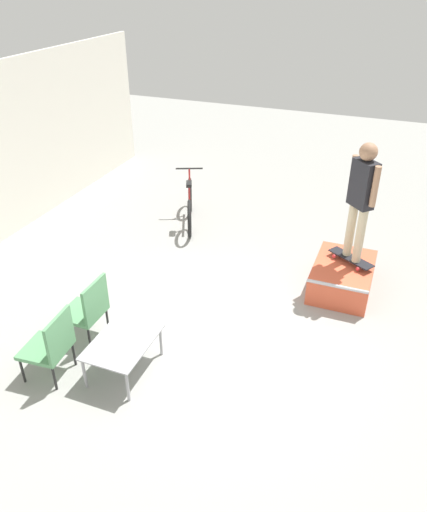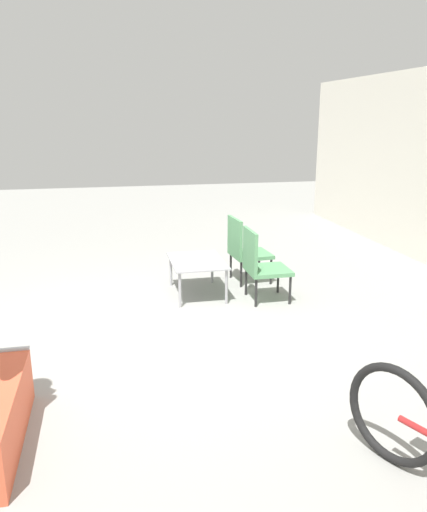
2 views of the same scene
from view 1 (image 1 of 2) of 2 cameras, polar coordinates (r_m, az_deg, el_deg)
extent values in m
plane|color=gray|center=(6.86, 0.78, -9.31)|extent=(24.00, 24.00, 0.00)
cube|color=#DB5638|center=(7.94, 14.50, -2.30)|extent=(1.25, 0.87, 0.43)
cylinder|color=#B7B7BC|center=(7.29, 13.97, -3.39)|extent=(0.05, 0.87, 0.05)
cube|color=black|center=(7.85, 15.44, -0.22)|extent=(0.56, 0.73, 0.02)
cylinder|color=red|center=(7.90, 13.61, -0.02)|extent=(0.05, 0.06, 0.05)
cylinder|color=red|center=(8.06, 14.69, 0.48)|extent=(0.05, 0.06, 0.05)
cylinder|color=red|center=(7.67, 16.15, -1.42)|extent=(0.05, 0.06, 0.05)
cylinder|color=red|center=(7.84, 17.21, -0.88)|extent=(0.05, 0.06, 0.05)
cylinder|color=#C6B793|center=(7.57, 16.39, 2.23)|extent=(0.13, 0.13, 0.86)
cylinder|color=#C6B793|center=(7.71, 15.39, 2.95)|extent=(0.13, 0.13, 0.86)
cube|color=#232328|center=(7.32, 16.74, 7.89)|extent=(0.41, 0.41, 0.68)
cylinder|color=#A87A5B|center=(7.14, 17.99, 7.54)|extent=(0.09, 0.09, 0.58)
cylinder|color=#A87A5B|center=(7.47, 15.65, 8.94)|extent=(0.09, 0.09, 0.58)
sphere|color=#A87A5B|center=(7.17, 17.29, 11.30)|extent=(0.25, 0.25, 0.25)
cube|color=#9E9EA3|center=(6.20, -10.38, -9.62)|extent=(0.95, 0.68, 0.02)
cylinder|color=#9E9EA3|center=(5.97, -9.80, -14.46)|extent=(0.04, 0.04, 0.45)
cylinder|color=#9E9EA3|center=(6.50, -6.04, -9.63)|extent=(0.04, 0.04, 0.45)
cylinder|color=#9E9EA3|center=(6.23, -14.55, -12.82)|extent=(0.04, 0.04, 0.45)
cylinder|color=#9E9EA3|center=(6.74, -10.51, -8.35)|extent=(0.04, 0.04, 0.45)
cylinder|color=black|center=(6.80, -18.89, -9.80)|extent=(0.03, 0.03, 0.37)
cylinder|color=black|center=(6.55, -21.01, -12.10)|extent=(0.03, 0.03, 0.37)
cylinder|color=black|center=(6.58, -15.67, -10.69)|extent=(0.03, 0.03, 0.37)
cylinder|color=black|center=(6.32, -17.72, -13.14)|extent=(0.03, 0.03, 0.37)
cube|color=#569360|center=(6.43, -18.63, -10.02)|extent=(0.56, 0.56, 0.05)
cube|color=#569360|center=(6.13, -17.18, -8.58)|extent=(0.52, 0.08, 0.50)
cylinder|color=black|center=(7.25, -15.00, -6.20)|extent=(0.03, 0.03, 0.37)
cylinder|color=black|center=(6.98, -17.03, -8.18)|extent=(0.03, 0.03, 0.37)
cylinder|color=black|center=(7.03, -12.03, -7.06)|extent=(0.03, 0.03, 0.37)
cylinder|color=black|center=(6.76, -14.00, -9.15)|extent=(0.03, 0.03, 0.37)
cube|color=#569360|center=(6.88, -14.74, -6.27)|extent=(0.52, 0.52, 0.05)
cube|color=#569360|center=(6.60, -13.34, -4.84)|extent=(0.52, 0.04, 0.50)
torus|color=black|center=(10.08, -2.70, 6.94)|extent=(0.67, 0.33, 0.70)
torus|color=black|center=(9.13, -2.76, 4.27)|extent=(0.67, 0.33, 0.70)
cylinder|color=#AD2323|center=(9.60, -2.73, 5.67)|extent=(0.89, 0.41, 0.04)
cylinder|color=#AD2323|center=(9.32, -2.78, 6.60)|extent=(0.04, 0.04, 0.51)
cube|color=black|center=(9.21, -2.82, 8.23)|extent=(0.24, 0.18, 0.06)
cylinder|color=#AD2323|center=(9.86, -2.75, 8.31)|extent=(0.04, 0.04, 0.61)
cylinder|color=black|center=(9.75, -2.79, 9.96)|extent=(0.23, 0.49, 0.03)
camera|label=2|loc=(10.38, 12.60, 17.99)|focal=35.00mm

